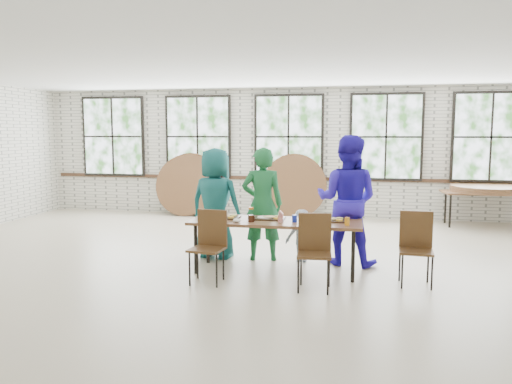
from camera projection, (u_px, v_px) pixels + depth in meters
room at (289, 139)px, 11.61m from camera, size 12.00×12.00×12.00m
dining_table at (275, 224)px, 7.01m from camera, size 2.40×0.80×0.74m
chair_near_left at (210, 240)px, 6.59m from camera, size 0.47×0.46×0.95m
chair_near_right at (314, 245)px, 6.30m from camera, size 0.45×0.43×0.95m
chair_spare at (416, 242)px, 6.48m from camera, size 0.45×0.43×0.95m
adult_teal at (216, 203)px, 7.82m from camera, size 0.93×0.70×1.74m
adult_green at (262, 204)px, 7.68m from camera, size 0.70×0.53×1.75m
toddler at (302, 236)px, 7.62m from camera, size 0.55×0.36×0.80m
adult_blue at (347, 200)px, 7.43m from camera, size 1.08×0.92×1.93m
storage_table at (488, 194)px, 10.45m from camera, size 1.86×0.91×0.74m
tabletop_clutter at (283, 219)px, 6.96m from camera, size 2.01×0.58×0.11m
round_tops_stacked at (488, 189)px, 10.43m from camera, size 1.50×1.50×0.13m
round_tops_leaning at (222, 185)px, 11.81m from camera, size 4.09×0.46×1.49m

